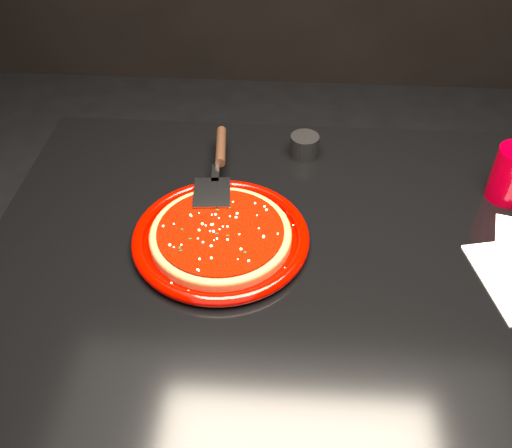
{
  "coord_description": "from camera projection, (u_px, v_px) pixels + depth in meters",
  "views": [
    {
      "loc": [
        -0.08,
        -0.71,
        1.45
      ],
      "look_at": [
        -0.13,
        0.04,
        0.77
      ],
      "focal_mm": 40.0,
      "sensor_mm": 36.0,
      "label": 1
    }
  ],
  "objects": [
    {
      "name": "pizza_crust",
      "position": [
        221.0,
        236.0,
        1.0
      ],
      "size": [
        0.32,
        0.32,
        0.01
      ],
      "primitive_type": "cylinder",
      "rotation": [
        0.0,
        0.0,
        -0.38
      ],
      "color": "brown",
      "rests_on": "plate"
    },
    {
      "name": "parmesan_dusting",
      "position": [
        220.0,
        229.0,
        0.99
      ],
      "size": [
        0.21,
        0.21,
        0.01
      ],
      "primitive_type": null,
      "color": "#F5EBC2",
      "rests_on": "plate"
    },
    {
      "name": "pizza_crust_rim",
      "position": [
        221.0,
        233.0,
        0.99
      ],
      "size": [
        0.32,
        0.32,
        0.02
      ],
      "primitive_type": "torus",
      "rotation": [
        0.0,
        0.0,
        -0.38
      ],
      "color": "brown",
      "rests_on": "plate"
    },
    {
      "name": "pizza_server",
      "position": [
        218.0,
        166.0,
        1.11
      ],
      "size": [
        0.11,
        0.3,
        0.02
      ],
      "primitive_type": null,
      "rotation": [
        0.0,
        0.0,
        0.09
      ],
      "color": "#B5B8BC",
      "rests_on": "plate"
    },
    {
      "name": "basil_flecks",
      "position": [
        220.0,
        229.0,
        0.99
      ],
      "size": [
        0.2,
        0.2,
        0.0
      ],
      "primitive_type": null,
      "color": "black",
      "rests_on": "plate"
    },
    {
      "name": "pizza_sauce",
      "position": [
        220.0,
        232.0,
        0.99
      ],
      "size": [
        0.29,
        0.29,
        0.01
      ],
      "primitive_type": "cylinder",
      "rotation": [
        0.0,
        0.0,
        -0.38
      ],
      "color": "#6F0B00",
      "rests_on": "plate"
    },
    {
      "name": "table",
      "position": [
        312.0,
        372.0,
        1.24
      ],
      "size": [
        1.2,
        0.8,
        0.75
      ],
      "primitive_type": "cube",
      "color": "black",
      "rests_on": "floor"
    },
    {
      "name": "ramekin",
      "position": [
        304.0,
        146.0,
        1.19
      ],
      "size": [
        0.08,
        0.08,
        0.05
      ],
      "primitive_type": "cylinder",
      "rotation": [
        0.0,
        0.0,
        -0.35
      ],
      "color": "black",
      "rests_on": "table"
    },
    {
      "name": "plate",
      "position": [
        221.0,
        237.0,
        1.0
      ],
      "size": [
        0.41,
        0.41,
        0.02
      ],
      "primitive_type": "cylinder",
      "rotation": [
        0.0,
        0.0,
        -0.38
      ],
      "color": "#740300",
      "rests_on": "table"
    }
  ]
}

